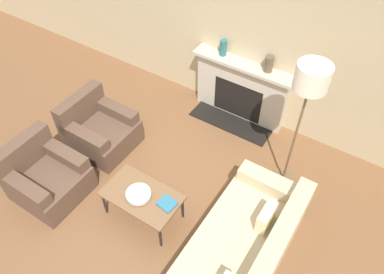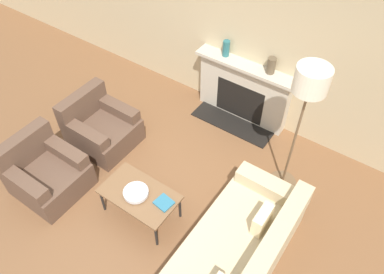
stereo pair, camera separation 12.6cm
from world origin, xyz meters
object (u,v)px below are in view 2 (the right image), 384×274
couch (231,261)px  book (164,203)px  armchair_far (101,127)px  mantel_vase_center_left (271,65)px  coffee_table (139,195)px  mantel_vase_left (226,48)px  floor_lamp (308,93)px  bowl (136,193)px  armchair_near (45,173)px  fireplace (243,92)px

couch → book: couch is taller
armchair_far → mantel_vase_center_left: bearing=-46.3°
coffee_table → mantel_vase_center_left: mantel_vase_center_left is taller
book → mantel_vase_left: (-0.58, 2.31, 0.68)m
armchair_far → floor_lamp: floor_lamp is taller
bowl → mantel_vase_center_left: size_ratio=1.28×
couch → mantel_vase_left: size_ratio=8.84×
couch → floor_lamp: bearing=-178.1°
bowl → book: 0.37m
armchair_near → mantel_vase_center_left: bearing=-33.2°
armchair_far → mantel_vase_left: mantel_vase_left is taller
couch → bowl: 1.37m
couch → bowl: (-1.36, 0.01, 0.19)m
book → mantel_vase_center_left: 2.41m
floor_lamp → armchair_near: bearing=-144.3°
couch → floor_lamp: (-0.05, 1.52, 1.33)m
bowl → floor_lamp: bearing=49.2°
bowl → book: (0.35, 0.09, -0.03)m
couch → mantel_vase_center_left: mantel_vase_center_left is taller
couch → armchair_near: bearing=-82.5°
couch → mantel_vase_center_left: bearing=-160.5°
floor_lamp → book: bearing=-123.8°
armchair_near → mantel_vase_center_left: mantel_vase_center_left is taller
book → mantel_vase_center_left: bearing=93.9°
armchair_far → mantel_vase_left: (1.07, 1.72, 0.84)m
couch → bowl: couch is taller
floor_lamp → mantel_vase_center_left: (-0.80, 0.89, -0.49)m
couch → armchair_far: size_ratio=2.49×
armchair_near → bowl: size_ratio=2.86×
couch → book: 1.02m
coffee_table → mantel_vase_center_left: bearing=78.4°
book → mantel_vase_center_left: mantel_vase_center_left is taller
floor_lamp → mantel_vase_left: floor_lamp is taller
bowl → book: size_ratio=1.36×
couch → armchair_far: 2.74m
armchair_near → bowl: (1.30, 0.36, 0.18)m
fireplace → mantel_vase_left: mantel_vase_left is taller
fireplace → mantel_vase_left: size_ratio=6.42×
coffee_table → mantel_vase_center_left: (0.49, 2.37, 0.73)m
book → mantel_vase_left: 2.47m
book → bowl: bearing=-157.5°
bowl → mantel_vase_center_left: (0.51, 2.40, 0.65)m
book → floor_lamp: floor_lamp is taller
book → floor_lamp: 2.07m
fireplace → book: 2.30m
coffee_table → couch: bearing=-1.6°
armchair_near → book: 1.72m
armchair_near → armchair_far: 1.03m
armchair_near → floor_lamp: (2.60, 1.87, 1.32)m
armchair_near → floor_lamp: 3.47m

